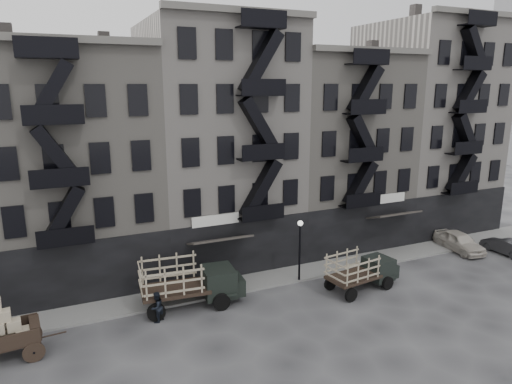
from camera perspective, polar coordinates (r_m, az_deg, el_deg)
name	(u,v)px	position (r m, az deg, el deg)	size (l,w,h in m)	color
ground	(276,307)	(27.88, 2.54, -14.22)	(140.00, 140.00, 0.00)	#38383A
sidewalk	(251,282)	(30.89, -0.63, -11.16)	(55.00, 2.50, 0.15)	slate
building_midwest	(75,168)	(32.34, -21.69, 2.81)	(10.00, 11.35, 16.20)	gray
building_center	(218,145)	(34.04, -4.76, 5.91)	(10.00, 11.35, 18.20)	#AFA8A1
building_mideast	(332,150)	(38.62, 9.46, 5.17)	(10.00, 11.35, 16.20)	gray
building_east	(425,128)	(44.73, 20.40, 7.56)	(10.00, 11.35, 19.20)	#AFA8A1
lamp_post	(300,242)	(30.17, 5.51, -6.29)	(0.36, 0.36, 4.28)	black
stake_truck_west	(189,279)	(27.57, -8.38, -10.71)	(6.18, 2.94, 3.02)	black
stake_truck_east	(362,268)	(30.27, 13.10, -9.23)	(5.26, 2.65, 2.54)	black
car_east	(459,241)	(39.64, 24.06, -5.65)	(1.81, 4.50, 1.53)	#BDB5AA
car_far	(505,246)	(40.61, 28.70, -5.95)	(1.29, 3.69, 1.22)	#242527
pedestrian_mid	(157,307)	(26.57, -12.32, -13.88)	(0.86, 0.67, 1.76)	black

